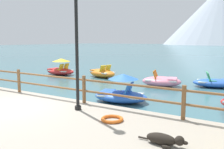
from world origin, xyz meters
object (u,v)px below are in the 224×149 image
at_px(pedal_boat_1, 162,81).
at_px(pedal_boat_6, 215,83).
at_px(life_ring, 112,119).
at_px(dog_resting, 164,139).
at_px(pedal_boat_0, 102,73).
at_px(pedal_boat_4, 60,69).
at_px(pedal_boat_2, 121,93).
at_px(lamp_post, 76,19).

distance_m(pedal_boat_1, pedal_boat_6, 2.88).
xyz_separation_m(life_ring, pedal_boat_1, (-1.34, 7.43, -0.16)).
relative_size(dog_resting, pedal_boat_6, 0.42).
height_order(pedal_boat_0, pedal_boat_4, pedal_boat_4).
bearing_deg(pedal_boat_6, pedal_boat_1, -153.27).
relative_size(pedal_boat_1, pedal_boat_2, 0.99).
relative_size(dog_resting, pedal_boat_4, 0.47).
relative_size(pedal_boat_4, pedal_boat_6, 0.89).
relative_size(life_ring, pedal_boat_0, 0.24).
bearing_deg(pedal_boat_1, life_ring, -79.75).
relative_size(pedal_boat_2, pedal_boat_4, 1.07).
bearing_deg(pedal_boat_1, dog_resting, -69.42).
xyz_separation_m(dog_resting, pedal_boat_4, (-11.04, 8.65, -0.12)).
xyz_separation_m(dog_resting, life_ring, (-1.73, 0.76, -0.08)).
distance_m(pedal_boat_0, pedal_boat_4, 3.34).
bearing_deg(pedal_boat_0, pedal_boat_2, -49.75).
bearing_deg(pedal_boat_6, pedal_boat_4, -175.50).
distance_m(lamp_post, pedal_boat_2, 3.99).
xyz_separation_m(lamp_post, pedal_boat_4, (-7.85, 7.55, -2.76)).
xyz_separation_m(pedal_boat_0, pedal_boat_4, (-3.28, -0.63, 0.12)).
bearing_deg(pedal_boat_0, pedal_boat_1, -13.12).
bearing_deg(lamp_post, pedal_boat_0, 119.24).
distance_m(dog_resting, pedal_boat_0, 12.11).
distance_m(lamp_post, dog_resting, 4.29).
xyz_separation_m(pedal_boat_1, pedal_boat_2, (-0.21, -4.20, 0.11)).
bearing_deg(dog_resting, pedal_boat_6, 93.02).
bearing_deg(life_ring, dog_resting, -23.63).
xyz_separation_m(life_ring, pedal_boat_6, (1.23, 8.72, -0.20)).
relative_size(lamp_post, pedal_boat_6, 1.81).
bearing_deg(dog_resting, life_ring, 156.37).
bearing_deg(pedal_boat_1, lamp_post, -90.97).
bearing_deg(pedal_boat_2, pedal_boat_6, 63.16).
height_order(pedal_boat_2, pedal_boat_6, pedal_boat_2).
height_order(life_ring, pedal_boat_4, pedal_boat_4).
height_order(lamp_post, dog_resting, lamp_post).
bearing_deg(lamp_post, pedal_boat_6, 72.18).
distance_m(dog_resting, pedal_boat_2, 5.16).
height_order(dog_resting, pedal_boat_6, pedal_boat_6).
bearing_deg(pedal_boat_2, pedal_boat_4, 148.95).
bearing_deg(pedal_boat_1, pedal_boat_6, 26.73).
bearing_deg(pedal_boat_6, pedal_boat_2, -116.84).
relative_size(life_ring, pedal_boat_4, 0.27).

